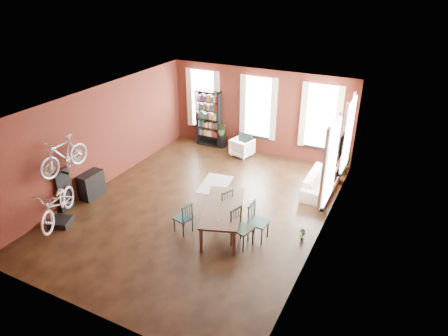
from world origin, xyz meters
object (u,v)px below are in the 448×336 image
Objects in this scene: cream_sofa at (322,179)px; bike_trainer at (61,222)px; dining_chair_b at (223,204)px; dining_chair_c at (242,228)px; dining_table at (223,218)px; dining_chair_d at (258,222)px; dining_chair_a at (183,217)px; plant_stand at (221,141)px; bookshelf at (209,119)px; console_table at (91,185)px; bicycle_floor at (55,189)px; white_armchair at (242,146)px.

cream_sofa reaches higher than bike_trainer.
dining_chair_b is 0.93× the size of dining_chair_c.
dining_chair_b reaches higher than cream_sofa.
dining_chair_d is (1.00, 0.05, 0.15)m from dining_table.
dining_table is at bearing 136.47° from dining_chair_a.
dining_chair_d is (1.89, 0.60, 0.06)m from dining_chair_a.
bookshelf is at bearing 178.13° from plant_stand.
dining_chair_b is at bearing 62.45° from dining_chair_c.
dining_chair_b is at bearing -62.54° from plant_stand.
dining_chair_a is 1.13× the size of console_table.
dining_chair_c is at bearing -47.12° from dining_table.
bicycle_floor is (-5.08, -1.82, 0.62)m from dining_chair_d.
bookshelf is 2.95× the size of white_armchair.
dining_table is 1.06m from dining_chair_a.
white_armchair is at bearing -12.72° from bookshelf.
dining_chair_b is at bearing 162.84° from dining_chair_a.
bicycle_floor is (-3.19, -1.21, 0.68)m from dining_chair_a.
cream_sofa is (1.83, 3.29, 0.04)m from dining_table.
bookshelf is (-2.23, 5.54, 0.65)m from dining_chair_a.
bike_trainer is (-5.94, -5.07, -0.33)m from cream_sofa.
console_table is at bearing -109.51° from plant_stand.
cream_sofa is 7.81m from bicycle_floor.
dining_chair_c reaches higher than dining_chair_b.
dining_chair_a is 3.53m from console_table.
bookshelf reaches higher than dining_chair_d.
bookshelf is 5.28m from cream_sofa.
dining_chair_c is at bearing 163.58° from cream_sofa.
plant_stand is (-3.31, 5.36, -0.25)m from dining_chair_c.
cream_sofa is at bearing -20.94° from plant_stand.
dining_chair_d is 0.46× the size of bookshelf.
dining_table is 3.76m from cream_sofa.
plant_stand is at bearing 46.13° from dining_chair_c.
dining_chair_b is 1.29× the size of white_armchair.
cream_sofa is at bearing 17.40° from bicycle_floor.
bookshelf is at bearing 102.83° from dining_table.
dining_table is 0.56m from dining_chair_b.
bike_trainer is 1.01× the size of plant_stand.
dining_table is 1.09× the size of bicycle_floor.
bicycle_floor is at bearing 80.67° from white_armchair.
dining_chair_b is 1.33m from dining_chair_c.
bicycle_floor is at bearing -54.50° from dining_chair_a.
dining_chair_a is at bearing -167.41° from dining_table.
bookshelf reaches higher than dining_table.
bookshelf is 4.13× the size of bike_trainer.
dining_chair_c is 0.50× the size of cream_sofa.
white_armchair is 5.63m from console_table.
bookshelf is at bearing 50.15° from dining_chair_c.
bookshelf is 4.16× the size of plant_stand.
dining_table is 2.86× the size of white_armchair.
dining_chair_a is 0.94× the size of dining_chair_b.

